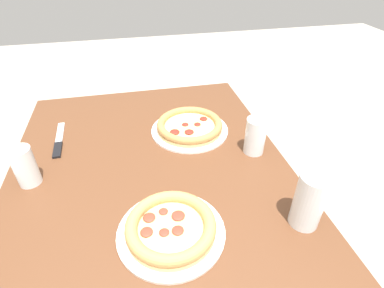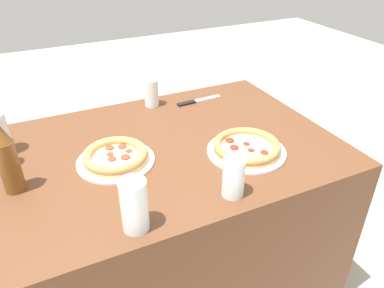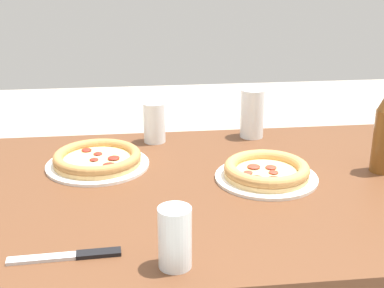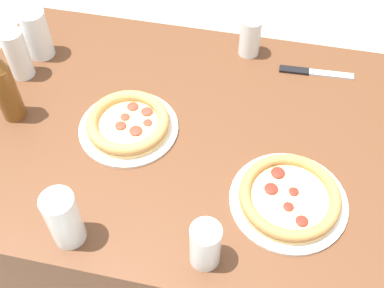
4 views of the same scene
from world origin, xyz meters
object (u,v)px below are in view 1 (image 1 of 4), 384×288
object	(u,v)px
glass_mango_juice	(308,203)
glass_lemonade	(255,137)
pizza_veggie	(171,228)
glass_iced_tea	(26,168)
pizza_pepperoni	(190,126)
knife	(59,141)

from	to	relation	value
glass_mango_juice	glass_lemonade	bearing A→B (deg)	2.09
glass_lemonade	pizza_veggie	bearing A→B (deg)	130.06
pizza_veggie	glass_iced_tea	bearing A→B (deg)	54.25
pizza_veggie	pizza_pepperoni	distance (m)	0.45
pizza_pepperoni	glass_lemonade	world-z (taller)	glass_lemonade
glass_mango_juice	knife	xyz separation A→B (m)	(0.50, 0.65, -0.06)
glass_mango_juice	glass_iced_tea	bearing A→B (deg)	66.62
pizza_pepperoni	glass_iced_tea	distance (m)	0.54
glass_iced_tea	pizza_veggie	bearing A→B (deg)	-125.75
glass_iced_tea	knife	size ratio (longest dim) A/B	0.56
glass_iced_tea	pizza_pepperoni	bearing A→B (deg)	-71.97
glass_iced_tea	glass_mango_juice	xyz separation A→B (m)	(-0.30, -0.70, 0.01)
pizza_veggie	knife	size ratio (longest dim) A/B	1.22
pizza_pepperoni	glass_mango_juice	distance (m)	0.51
pizza_pepperoni	glass_mango_juice	size ratio (longest dim) A/B	1.83
pizza_pepperoni	glass_mango_juice	bearing A→B (deg)	-157.74
pizza_veggie	glass_lemonade	world-z (taller)	glass_lemonade
pizza_pepperoni	glass_lemonade	distance (m)	0.25
glass_iced_tea	glass_mango_juice	bearing A→B (deg)	-113.38
pizza_veggie	pizza_pepperoni	world-z (taller)	pizza_veggie
pizza_veggie	knife	bearing A→B (deg)	34.55
pizza_veggie	glass_mango_juice	world-z (taller)	glass_mango_juice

